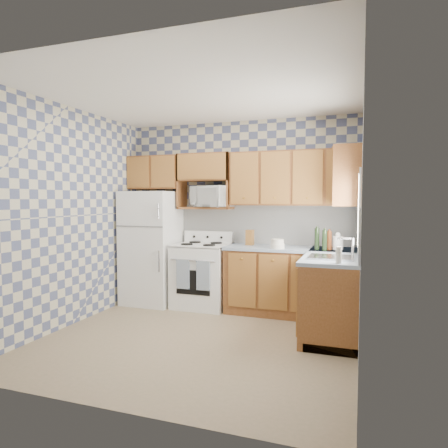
{
  "coord_description": "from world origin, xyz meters",
  "views": [
    {
      "loc": [
        1.7,
        -4.04,
        1.57
      ],
      "look_at": [
        0.05,
        0.75,
        1.25
      ],
      "focal_mm": 32.0,
      "sensor_mm": 36.0,
      "label": 1
    }
  ],
  "objects_px": {
    "refrigerator": "(152,247)",
    "stove_body": "(202,276)",
    "microwave": "(212,197)",
    "electric_kettle": "(338,243)"
  },
  "relations": [
    {
      "from": "stove_body",
      "to": "electric_kettle",
      "type": "bearing_deg",
      "value": -1.17
    },
    {
      "from": "refrigerator",
      "to": "electric_kettle",
      "type": "distance_m",
      "value": 2.71
    },
    {
      "from": "microwave",
      "to": "stove_body",
      "type": "bearing_deg",
      "value": -118.91
    },
    {
      "from": "refrigerator",
      "to": "stove_body",
      "type": "bearing_deg",
      "value": 1.78
    },
    {
      "from": "microwave",
      "to": "electric_kettle",
      "type": "bearing_deg",
      "value": 13.54
    },
    {
      "from": "stove_body",
      "to": "microwave",
      "type": "height_order",
      "value": "microwave"
    },
    {
      "from": "refrigerator",
      "to": "stove_body",
      "type": "height_order",
      "value": "refrigerator"
    },
    {
      "from": "stove_body",
      "to": "electric_kettle",
      "type": "xyz_separation_m",
      "value": [
        1.9,
        -0.04,
        0.56
      ]
    },
    {
      "from": "microwave",
      "to": "electric_kettle",
      "type": "height_order",
      "value": "microwave"
    },
    {
      "from": "stove_body",
      "to": "microwave",
      "type": "xyz_separation_m",
      "value": [
        0.12,
        0.11,
        1.15
      ]
    }
  ]
}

